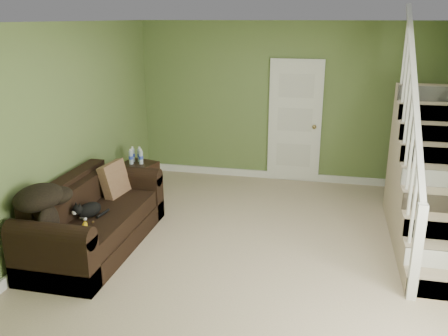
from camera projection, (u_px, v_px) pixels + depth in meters
The scene contains 15 objects.
floor at pixel (264, 253), 5.58m from camera, with size 5.00×5.50×0.01m, color tan.
ceiling at pixel (270, 22), 4.79m from camera, with size 5.00×5.50×0.01m, color white.
wall_back at pixel (290, 103), 7.74m from camera, with size 5.00×0.04×2.60m, color #617941.
wall_front at pixel (199, 272), 2.63m from camera, with size 5.00×0.04×2.60m, color #617941.
wall_left at pixel (61, 134), 5.71m from camera, with size 0.04×5.50×2.60m, color #617941.
baseboard_back at pixel (286, 176), 8.09m from camera, with size 5.00×0.04×0.12m, color white.
baseboard_left at pixel (73, 228), 6.08m from camera, with size 0.04×5.50×0.12m, color white.
door at pixel (295, 122), 7.77m from camera, with size 0.86×0.12×2.02m.
staircase at pixel (436, 187), 5.86m from camera, with size 1.00×2.51×2.82m.
sofa at pixel (93, 222), 5.64m from camera, with size 0.92×2.13×0.84m.
side_table at pixel (139, 180), 7.15m from camera, with size 0.57×0.57×0.80m.
cat at pixel (88, 210), 5.40m from camera, with size 0.28×0.48×0.23m.
banana at pixel (85, 226), 5.14m from camera, with size 0.06×0.21×0.06m, color gold.
throw_pillow at pixel (115, 180), 6.11m from camera, with size 0.12×0.46×0.46m, color #533521.
throw_blanket at pixel (39, 197), 4.90m from camera, with size 0.46×0.60×0.25m, color black.
Camera 1 is at (0.65, -4.99, 2.65)m, focal length 38.00 mm.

